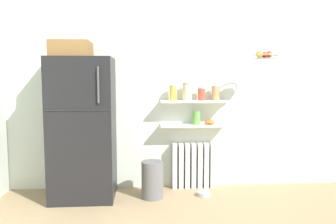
{
  "coord_description": "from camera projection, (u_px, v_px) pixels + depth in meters",
  "views": [
    {
      "loc": [
        -0.44,
        -2.4,
        1.46
      ],
      "look_at": [
        -0.15,
        1.6,
        1.05
      ],
      "focal_mm": 35.84,
      "sensor_mm": 36.0,
      "label": 1
    }
  ],
  "objects": [
    {
      "name": "shelf_bowl",
      "position": [
        210.0,
        122.0,
        4.38
      ],
      "size": [
        0.14,
        0.14,
        0.06
      ],
      "primitive_type": "ellipsoid",
      "color": "orange",
      "rests_on": "wall_shelf_lower"
    },
    {
      "name": "trash_bin",
      "position": [
        152.0,
        180.0,
        4.07
      ],
      "size": [
        0.26,
        0.26,
        0.45
      ],
      "primitive_type": "cylinder",
      "color": "slate",
      "rests_on": "ground_plane"
    },
    {
      "name": "vase",
      "position": [
        196.0,
        118.0,
        4.36
      ],
      "size": [
        0.1,
        0.1,
        0.17
      ],
      "primitive_type": "cylinder",
      "color": "#66A84C",
      "rests_on": "wall_shelf_lower"
    },
    {
      "name": "storage_jar_3",
      "position": [
        216.0,
        93.0,
        4.34
      ],
      "size": [
        0.11,
        0.11,
        0.19
      ],
      "color": "tan",
      "rests_on": "wall_shelf_upper"
    },
    {
      "name": "refrigerator",
      "position": [
        83.0,
        125.0,
        4.04
      ],
      "size": [
        0.74,
        0.69,
        1.89
      ],
      "color": "black",
      "rests_on": "ground_plane"
    },
    {
      "name": "hanging_fruit_basket",
      "position": [
        266.0,
        55.0,
        4.01
      ],
      "size": [
        0.31,
        0.31,
        0.1
      ],
      "color": "#B2B2B7"
    },
    {
      "name": "storage_jar_2",
      "position": [
        201.0,
        94.0,
        4.33
      ],
      "size": [
        0.1,
        0.1,
        0.17
      ],
      "color": "#C64C38",
      "rests_on": "wall_shelf_upper"
    },
    {
      "name": "storage_jar_1",
      "position": [
        187.0,
        92.0,
        4.31
      ],
      "size": [
        0.12,
        0.12,
        0.22
      ],
      "color": "beige",
      "rests_on": "wall_shelf_upper"
    },
    {
      "name": "wall_shelf_upper",
      "position": [
        194.0,
        101.0,
        4.33
      ],
      "size": [
        0.88,
        0.22,
        0.02
      ],
      "primitive_type": "cube",
      "color": "white"
    },
    {
      "name": "back_wall",
      "position": [
        177.0,
        90.0,
        4.46
      ],
      "size": [
        7.04,
        0.1,
        2.6
      ],
      "primitive_type": "cube",
      "color": "silver",
      "rests_on": "ground_plane"
    },
    {
      "name": "wall_shelf_lower",
      "position": [
        194.0,
        125.0,
        4.37
      ],
      "size": [
        0.88,
        0.22,
        0.02
      ],
      "primitive_type": "cube",
      "color": "white"
    },
    {
      "name": "pet_food_bowl",
      "position": [
        204.0,
        194.0,
        4.16
      ],
      "size": [
        0.16,
        0.16,
        0.05
      ],
      "primitive_type": "cylinder",
      "color": "#B7B7BC",
      "rests_on": "ground_plane"
    },
    {
      "name": "storage_jar_0",
      "position": [
        173.0,
        93.0,
        4.3
      ],
      "size": [
        0.09,
        0.09,
        0.19
      ],
      "color": "yellow",
      "rests_on": "wall_shelf_upper"
    },
    {
      "name": "radiator",
      "position": [
        193.0,
        166.0,
        4.45
      ],
      "size": [
        0.56,
        0.12,
        0.6
      ],
      "color": "white",
      "rests_on": "ground_plane"
    }
  ]
}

